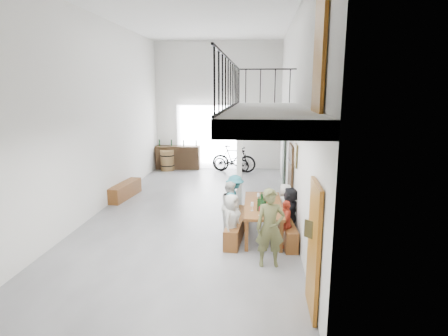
# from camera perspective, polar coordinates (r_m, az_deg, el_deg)

# --- Properties ---
(floor) EXTENTS (12.00, 12.00, 0.00)m
(floor) POSITION_cam_1_polar(r_m,az_deg,el_deg) (11.13, -4.33, -6.30)
(floor) COLOR slate
(floor) RESTS_ON ground
(room_walls) EXTENTS (12.00, 12.00, 12.00)m
(room_walls) POSITION_cam_1_polar(r_m,az_deg,el_deg) (10.58, -4.64, 12.31)
(room_walls) COLOR white
(room_walls) RESTS_ON ground
(gateway_portal) EXTENTS (2.80, 0.08, 2.80)m
(gateway_portal) POSITION_cam_1_polar(r_m,az_deg,el_deg) (16.64, -2.33, 4.74)
(gateway_portal) COLOR white
(gateway_portal) RESTS_ON ground
(right_wall_decor) EXTENTS (0.07, 8.28, 5.07)m
(right_wall_decor) POSITION_cam_1_polar(r_m,az_deg,el_deg) (8.77, 11.02, 0.31)
(right_wall_decor) COLOR #9E5D12
(right_wall_decor) RESTS_ON ground
(balcony) EXTENTS (1.52, 5.62, 4.00)m
(balcony) POSITION_cam_1_polar(r_m,az_deg,el_deg) (7.31, 6.65, 7.84)
(balcony) COLOR silver
(balcony) RESTS_ON ground
(tasting_table) EXTENTS (0.92, 2.18, 0.79)m
(tasting_table) POSITION_cam_1_polar(r_m,az_deg,el_deg) (9.03, 5.98, -6.00)
(tasting_table) COLOR brown
(tasting_table) RESTS_ON ground
(bench_inner) EXTENTS (0.48, 2.03, 0.46)m
(bench_inner) POSITION_cam_1_polar(r_m,az_deg,el_deg) (9.12, 1.94, -8.91)
(bench_inner) COLOR brown
(bench_inner) RESTS_ON ground
(bench_wall) EXTENTS (0.45, 2.08, 0.48)m
(bench_wall) POSITION_cam_1_polar(r_m,az_deg,el_deg) (9.17, 9.29, -8.90)
(bench_wall) COLOR brown
(bench_wall) RESTS_ON ground
(tableware) EXTENTS (0.49, 1.32, 0.35)m
(tableware) POSITION_cam_1_polar(r_m,az_deg,el_deg) (8.72, 5.85, -5.06)
(tableware) COLOR black
(tableware) RESTS_ON tasting_table
(side_bench) EXTENTS (0.57, 1.76, 0.49)m
(side_bench) POSITION_cam_1_polar(r_m,az_deg,el_deg) (12.62, -14.86, -3.32)
(side_bench) COLOR brown
(side_bench) RESTS_ON ground
(oak_barrel) EXTENTS (0.60, 0.60, 0.88)m
(oak_barrel) POSITION_cam_1_polar(r_m,az_deg,el_deg) (16.48, -8.63, 1.17)
(oak_barrel) COLOR brown
(oak_barrel) RESTS_ON ground
(serving_counter) EXTENTS (1.95, 0.60, 1.02)m
(serving_counter) POSITION_cam_1_polar(r_m,az_deg,el_deg) (16.73, -7.03, 1.62)
(serving_counter) COLOR #342312
(serving_counter) RESTS_ON ground
(counter_bottles) EXTENTS (1.70, 0.14, 0.28)m
(counter_bottles) POSITION_cam_1_polar(r_m,az_deg,el_deg) (16.64, -7.08, 3.83)
(counter_bottles) COLOR black
(counter_bottles) RESTS_ON serving_counter
(guest_left_a) EXTENTS (0.58, 0.70, 1.22)m
(guest_left_a) POSITION_cam_1_polar(r_m,az_deg,el_deg) (8.40, 1.16, -8.03)
(guest_left_a) COLOR beige
(guest_left_a) RESTS_ON ground
(guest_left_b) EXTENTS (0.37, 0.47, 1.12)m
(guest_left_b) POSITION_cam_1_polar(r_m,az_deg,el_deg) (8.90, 1.16, -7.20)
(guest_left_b) COLOR teal
(guest_left_b) RESTS_ON ground
(guest_left_c) EXTENTS (0.50, 0.63, 1.24)m
(guest_left_c) POSITION_cam_1_polar(r_m,az_deg,el_deg) (9.38, 1.04, -5.78)
(guest_left_c) COLOR beige
(guest_left_c) RESTS_ON ground
(guest_left_d) EXTENTS (0.58, 0.89, 1.29)m
(guest_left_d) POSITION_cam_1_polar(r_m,az_deg,el_deg) (9.85, 1.65, -4.77)
(guest_left_d) COLOR teal
(guest_left_d) RESTS_ON ground
(guest_right_a) EXTENTS (0.33, 0.66, 1.09)m
(guest_right_a) POSITION_cam_1_polar(r_m,az_deg,el_deg) (8.51, 9.40, -8.40)
(guest_right_a) COLOR #AE321D
(guest_right_a) RESTS_ON ground
(guest_right_b) EXTENTS (0.71, 1.17, 1.20)m
(guest_right_b) POSITION_cam_1_polar(r_m,az_deg,el_deg) (9.16, 10.01, -6.53)
(guest_right_b) COLOR black
(guest_right_b) RESTS_ON ground
(guest_right_c) EXTENTS (0.48, 0.62, 1.12)m
(guest_right_c) POSITION_cam_1_polar(r_m,az_deg,el_deg) (9.74, 9.27, -5.63)
(guest_right_c) COLOR beige
(guest_right_c) RESTS_ON ground
(host_standing) EXTENTS (0.62, 0.44, 1.59)m
(host_standing) POSITION_cam_1_polar(r_m,az_deg,el_deg) (7.52, 7.04, -9.04)
(host_standing) COLOR brown
(host_standing) RESTS_ON ground
(potted_plant) EXTENTS (0.35, 0.31, 0.39)m
(potted_plant) POSITION_cam_1_polar(r_m,az_deg,el_deg) (11.21, 8.40, -5.23)
(potted_plant) COLOR #154815
(potted_plant) RESTS_ON ground
(bicycle_near) EXTENTS (1.71, 1.05, 0.85)m
(bicycle_near) POSITION_cam_1_polar(r_m,az_deg,el_deg) (16.15, 1.14, 1.02)
(bicycle_near) COLOR black
(bicycle_near) RESTS_ON ground
(bicycle_far) EXTENTS (1.95, 0.80, 1.14)m
(bicycle_far) POSITION_cam_1_polar(r_m,az_deg,el_deg) (15.94, 1.51, 1.40)
(bicycle_far) COLOR black
(bicycle_far) RESTS_ON ground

